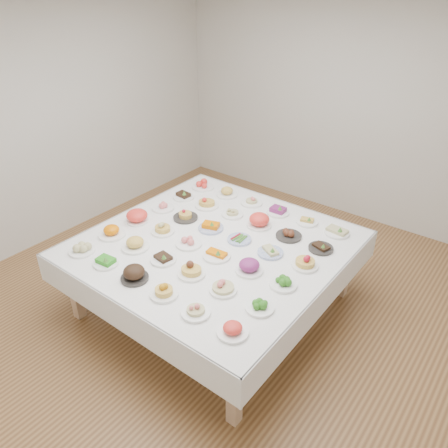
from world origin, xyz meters
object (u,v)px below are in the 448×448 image
Objects in this scene: dish_18 at (163,206)px; dish_35 at (337,229)px; display_table at (214,248)px; dish_0 at (81,248)px.

dish_18 is 1.80m from dish_35.
display_table is 1.20m from dish_0.
display_table is 9.88× the size of dish_18.
dish_35 is at bearing 21.74° from dish_18.
dish_0 is 2.38m from dish_35.
dish_18 is (-0.00, 1.03, -0.01)m from dish_0.
dish_35 is at bearing 45.36° from display_table.
dish_18 is at bearing -158.26° from dish_35.
dish_35 is (1.67, 0.67, 0.01)m from dish_18.
display_table is 9.57× the size of dish_35.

